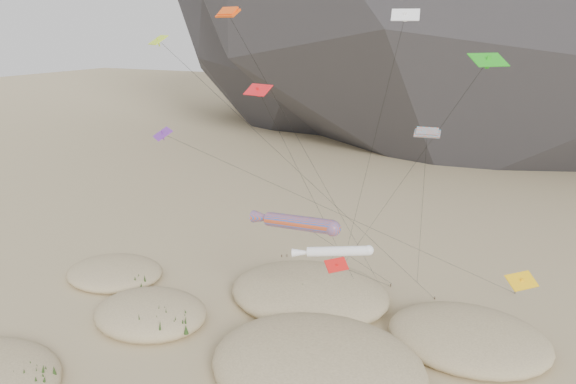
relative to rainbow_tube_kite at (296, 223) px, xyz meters
The scene contains 8 objects.
dunes 10.94m from the rainbow_tube_kite, 92.61° to the right, with size 50.59×40.00×4.09m.
dune_grass 11.31m from the rainbow_tube_kite, 105.31° to the right, with size 41.61×27.40×1.48m.
kite_stakes 19.35m from the rainbow_tube_kite, 87.16° to the left, with size 25.10×6.93×0.30m.
rainbow_tube_kite is the anchor object (origin of this frame).
white_tube_kite 3.74m from the rainbow_tube_kite, 23.12° to the left, with size 10.00×17.90×9.50m.
orange_parafoil 17.07m from the rainbow_tube_kite, 155.12° to the left, with size 10.60×13.75×27.05m.
multi_parafoil 12.24m from the rainbow_tube_kite, 40.65° to the left, with size 3.24×11.10×18.06m.
delta_kites 7.92m from the rainbow_tube_kite, 67.22° to the left, with size 32.65×23.78×26.80m.
Camera 1 is at (17.58, -28.46, 25.55)m, focal length 35.00 mm.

